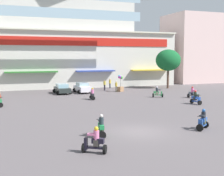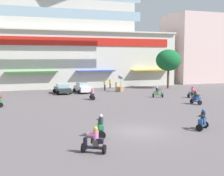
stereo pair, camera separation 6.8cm
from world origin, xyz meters
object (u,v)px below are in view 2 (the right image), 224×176
Objects in this scene: scooter_rider_0 at (92,95)px; scooter_rider_7 at (203,121)px; plaza_tree_1 at (168,60)px; parked_car_0 at (62,89)px; pedestrian_0 at (116,86)px; pedestrian_1 at (105,85)px; pedestrian_2 at (110,83)px; scooter_rider_3 at (94,142)px; scooter_rider_5 at (193,93)px; scooter_rider_6 at (101,127)px; scooter_rider_4 at (196,98)px; scooter_rider_1 at (158,93)px; parked_car_1 at (82,88)px; balloon_vendor_cart at (121,84)px.

scooter_rider_0 is 0.99× the size of scooter_rider_7.
parked_car_0 is at bearing -176.77° from plaza_tree_1.
pedestrian_1 reaches higher than pedestrian_0.
pedestrian_2 is (9.05, 4.77, 0.20)m from parked_car_0.
pedestrian_2 is (0.87, 5.40, -0.01)m from pedestrian_0.
scooter_rider_3 is 25.08m from scooter_rider_5.
pedestrian_1 is (-8.16, 12.00, 0.33)m from scooter_rider_5.
scooter_rider_7 is at bearing -92.41° from pedestrian_1.
plaza_tree_1 is at bearing 51.93° from scooter_rider_6.
scooter_rider_4 is at bearing 57.12° from scooter_rider_7.
scooter_rider_5 is (2.70, 4.43, -0.05)m from scooter_rider_4.
scooter_rider_1 is 8.22m from pedestrian_0.
scooter_rider_0 is at bearing 143.74° from scooter_rider_4.
scooter_rider_7 is 29.88m from pedestrian_2.
scooter_rider_3 is at bearing -96.48° from parked_car_0.
parked_car_1 is 5.90m from balloon_vendor_cart.
scooter_rider_3 is 9.40m from scooter_rider_7.
pedestrian_2 reaches higher than scooter_rider_7.
parked_car_0 is at bearing -178.95° from parked_car_1.
pedestrian_2 is (1.98, 3.12, -0.02)m from pedestrian_1.
plaza_tree_1 reaches higher than scooter_rider_7.
scooter_rider_4 is (9.50, -14.82, -0.11)m from parked_car_1.
scooter_rider_1 is at bearing -36.55° from parked_car_0.
pedestrian_0 is (11.29, 26.81, 0.29)m from scooter_rider_3.
scooter_rider_0 is 10.15m from pedestrian_1.
scooter_rider_7 is (-9.28, -14.60, 0.04)m from scooter_rider_5.
pedestrian_0 reaches higher than parked_car_0.
scooter_rider_0 is (-0.57, -7.44, -0.15)m from parked_car_1.
pedestrian_0 is at bearing 125.98° from scooter_rider_5.
scooter_rider_7 is (2.92, -25.00, -0.12)m from parked_car_1.
scooter_rider_3 is at bearing -105.53° from scooter_rider_0.
scooter_rider_1 is 10.75m from pedestrian_1.
scooter_rider_5 is 21.99m from scooter_rider_6.
pedestrian_1 reaches higher than pedestrian_2.
balloon_vendor_cart is (8.88, -0.62, 0.42)m from parked_car_0.
pedestrian_2 is at bearing 99.23° from scooter_rider_1.
plaza_tree_1 reaches higher than scooter_rider_3.
scooter_rider_4 is 17.18m from scooter_rider_6.
plaza_tree_1 reaches higher than scooter_rider_4.
pedestrian_0 is at bearing -64.08° from pedestrian_1.
pedestrian_0 is at bearing -99.15° from pedestrian_2.
balloon_vendor_cart is at bearing 0.82° from pedestrian_0.
pedestrian_0 reaches higher than scooter_rider_4.
pedestrian_2 reaches higher than parked_car_0.
pedestrian_0 is (-2.99, 7.65, 0.33)m from scooter_rider_1.
balloon_vendor_cart reaches higher than parked_car_0.
scooter_rider_1 is 0.90× the size of pedestrian_0.
pedestrian_0 is 5.47m from pedestrian_2.
scooter_rider_7 is at bearing -115.10° from plaza_tree_1.
pedestrian_2 is (10.79, 29.10, 0.26)m from scooter_rider_6.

